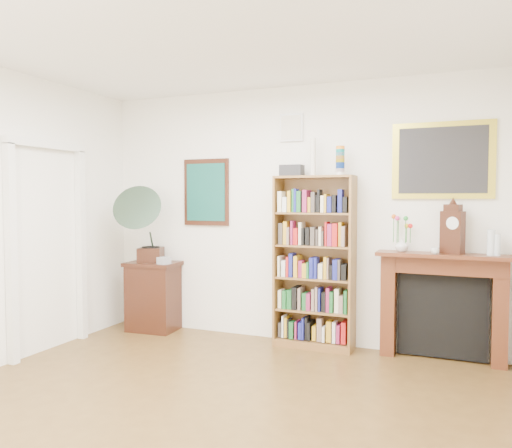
{
  "coord_description": "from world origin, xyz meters",
  "views": [
    {
      "loc": [
        1.73,
        -2.73,
        1.58
      ],
      "look_at": [
        -0.05,
        1.6,
        1.34
      ],
      "focal_mm": 35.0,
      "sensor_mm": 36.0,
      "label": 1
    }
  ],
  "objects": [
    {
      "name": "bottle_right",
      "position": [
        2.04,
        2.34,
        1.15
      ],
      "size": [
        0.06,
        0.06,
        0.2
      ],
      "primitive_type": "cylinder",
      "color": "silver",
      "rests_on": "fireplace"
    },
    {
      "name": "room",
      "position": [
        0.0,
        0.0,
        1.4
      ],
      "size": [
        4.51,
        5.01,
        2.81
      ],
      "color": "#513818",
      "rests_on": "ground"
    },
    {
      "name": "gilt_painting",
      "position": [
        1.55,
        2.48,
        1.95
      ],
      "size": [
        0.95,
        0.04,
        0.75
      ],
      "color": "gold",
      "rests_on": "back_wall"
    },
    {
      "name": "bottle_left",
      "position": [
        1.99,
        2.35,
        1.17
      ],
      "size": [
        0.07,
        0.07,
        0.24
      ],
      "primitive_type": "cylinder",
      "color": "silver",
      "rests_on": "fireplace"
    },
    {
      "name": "teal_poster",
      "position": [
        -1.05,
        2.48,
        1.65
      ],
      "size": [
        0.58,
        0.04,
        0.78
      ],
      "color": "black",
      "rests_on": "back_wall"
    },
    {
      "name": "gramophone",
      "position": [
        -1.71,
        2.14,
        1.33
      ],
      "size": [
        0.75,
        0.83,
        0.9
      ],
      "rotation": [
        0.0,
        0.0,
        0.36
      ],
      "color": "black",
      "rests_on": "side_cabinet"
    },
    {
      "name": "mantel_clock",
      "position": [
        1.66,
        2.35,
        1.28
      ],
      "size": [
        0.23,
        0.19,
        0.47
      ],
      "rotation": [
        0.0,
        0.0,
        -0.43
      ],
      "color": "black",
      "rests_on": "fireplace"
    },
    {
      "name": "bookshelf",
      "position": [
        0.31,
        2.33,
        1.01
      ],
      "size": [
        0.84,
        0.3,
        2.09
      ],
      "rotation": [
        0.0,
        0.0,
        -0.01
      ],
      "color": "brown",
      "rests_on": "floor"
    },
    {
      "name": "flower_vase",
      "position": [
        1.19,
        2.37,
        1.12
      ],
      "size": [
        0.16,
        0.16,
        0.13
      ],
      "primitive_type": "imported",
      "rotation": [
        0.0,
        0.0,
        -0.32
      ],
      "color": "silver",
      "rests_on": "fireplace"
    },
    {
      "name": "cd_stack",
      "position": [
        -1.43,
        2.15,
        0.86
      ],
      "size": [
        0.15,
        0.15,
        0.08
      ],
      "primitive_type": "cube",
      "rotation": [
        0.0,
        0.0,
        -0.28
      ],
      "color": "#B1B2BE",
      "rests_on": "side_cabinet"
    },
    {
      "name": "teacup",
      "position": [
        1.51,
        2.26,
        1.08
      ],
      "size": [
        0.08,
        0.08,
        0.06
      ],
      "primitive_type": "imported",
      "rotation": [
        0.0,
        0.0,
        0.01
      ],
      "color": "silver",
      "rests_on": "fireplace"
    },
    {
      "name": "door_casing",
      "position": [
        -2.21,
        1.2,
        1.26
      ],
      "size": [
        0.08,
        1.02,
        2.17
      ],
      "color": "white",
      "rests_on": "left_wall"
    },
    {
      "name": "side_cabinet",
      "position": [
        -1.66,
        2.26,
        0.41
      ],
      "size": [
        0.63,
        0.48,
        0.82
      ],
      "primitive_type": "cube",
      "rotation": [
        0.0,
        0.0,
        0.07
      ],
      "color": "black",
      "rests_on": "floor"
    },
    {
      "name": "small_picture",
      "position": [
        0.0,
        2.48,
        2.35
      ],
      "size": [
        0.26,
        0.04,
        0.3
      ],
      "color": "white",
      "rests_on": "back_wall"
    },
    {
      "name": "fireplace",
      "position": [
        1.58,
        2.41,
        0.61
      ],
      "size": [
        1.25,
        0.32,
        1.05
      ],
      "rotation": [
        0.0,
        0.0,
        -0.02
      ],
      "color": "#452210",
      "rests_on": "floor"
    }
  ]
}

